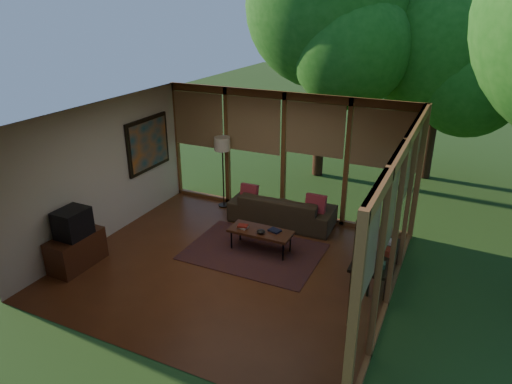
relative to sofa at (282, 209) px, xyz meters
The scene contains 25 objects.
floor 2.03m from the sofa, 95.38° to the right, with size 5.50×5.50×0.00m, color brown.
ceiling 3.11m from the sofa, 95.38° to the right, with size 5.50×5.50×0.00m, color white.
wall_left 3.70m from the sofa, 145.76° to the right, with size 0.04×5.00×2.70m, color beige.
wall_front 4.62m from the sofa, 92.40° to the right, with size 5.50×0.04×2.70m, color beige.
window_wall_back 1.16m from the sofa, 110.65° to the left, with size 5.50×0.12×2.70m, color brown.
window_wall_right 3.41m from the sofa, 37.98° to the right, with size 0.12×5.00×2.70m, color brown.
tree_nw 5.16m from the sofa, 94.47° to the left, with size 3.96×3.96×6.29m.
tree_ne 5.74m from the sofa, 60.11° to the left, with size 3.59×3.59×5.14m.
rug 1.41m from the sofa, 90.54° to the right, with size 2.48×1.76×0.01m, color maroon.
sofa is the anchor object (origin of this frame).
pillow_left 0.79m from the sofa, behind, with size 0.38×0.13×0.38m, color maroon.
pillow_right 0.80m from the sofa, ahead, with size 0.41×0.14×0.41m, color maroon.
ct_book_lower 1.35m from the sofa, 101.49° to the right, with size 0.18×0.14×0.03m, color beige.
ct_book_upper 1.35m from the sofa, 101.49° to the right, with size 0.19×0.14×0.03m, color maroon.
ct_book_side 1.24m from the sofa, 74.33° to the right, with size 0.22×0.16×0.03m, color black.
ct_bowl 1.38m from the sofa, 84.46° to the right, with size 0.16×0.16×0.07m, color black.
media_cabinet 4.12m from the sofa, 130.18° to the right, with size 0.50×1.00×0.60m, color #4C2514.
television 4.14m from the sofa, 129.97° to the right, with size 0.45×0.55×0.50m, color black.
console_book_a 2.77m from the sofa, 36.87° to the right, with size 0.21×0.15×0.08m, color #305444.
console_book_b 2.53m from the sofa, 28.66° to the right, with size 0.24×0.18×0.11m, color maroon.
console_book_c 2.36m from the sofa, 20.08° to the right, with size 0.23×0.17×0.06m, color beige.
floor_lamp 1.91m from the sofa, behind, with size 0.36×0.36×1.65m.
coffee_table 1.27m from the sofa, 86.27° to the right, with size 1.20×0.50×0.43m.
side_console 2.55m from the sofa, 29.65° to the right, with size 0.60×1.40×0.46m.
wall_painting 3.21m from the sofa, 168.32° to the right, with size 0.06×1.35×1.15m.
Camera 1 is at (3.43, -6.19, 4.38)m, focal length 32.00 mm.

